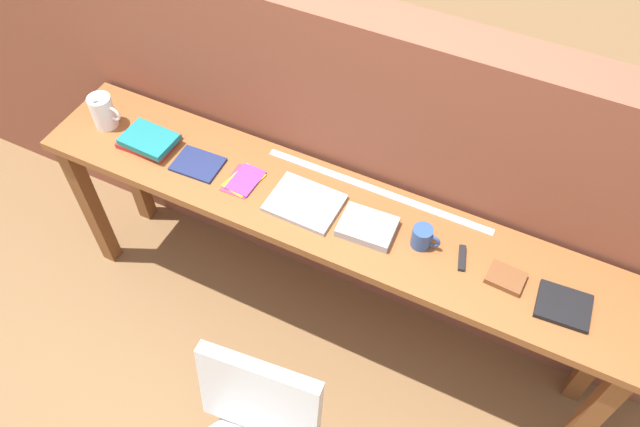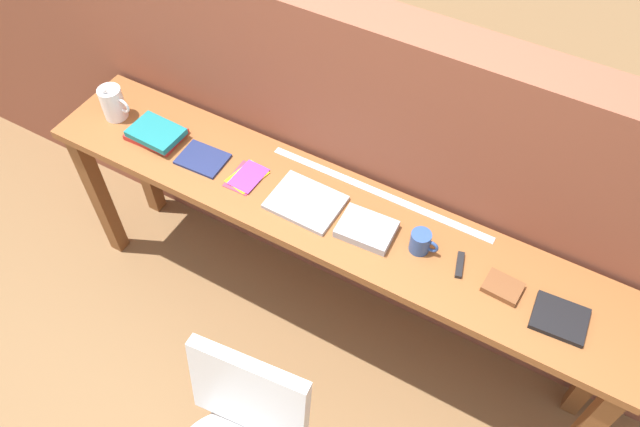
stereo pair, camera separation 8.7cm
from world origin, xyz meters
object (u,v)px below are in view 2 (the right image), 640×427
magazine_cycling (203,159)px  book_repair_rightmost (560,319)px  pitcher_white (113,103)px  pamphlet_pile_colourful (247,177)px  mug (421,242)px  multitool_folded (460,265)px  book_stack_leftmost (156,133)px  book_open_centre (306,202)px  leather_journal_brown (503,287)px

magazine_cycling → book_repair_rightmost: 1.50m
pitcher_white → book_repair_rightmost: size_ratio=1.01×
pamphlet_pile_colourful → book_repair_rightmost: bearing=-0.6°
pitcher_white → mug: size_ratio=1.67×
pitcher_white → multitool_folded: pitcher_white is taller
book_stack_leftmost → book_open_centre: bearing=-0.1°
mug → leather_journal_brown: mug is taller
multitool_folded → mug: bearing=-179.2°
magazine_cycling → mug: (0.97, 0.03, 0.04)m
magazine_cycling → leather_journal_brown: (1.29, 0.02, 0.01)m
book_repair_rightmost → book_stack_leftmost: bearing=175.4°
pitcher_white → multitool_folded: (1.61, 0.00, -0.07)m
book_repair_rightmost → mug: bearing=172.1°
leather_journal_brown → magazine_cycling: bearing=-176.0°
leather_journal_brown → multitool_folded: bearing=177.8°
magazine_cycling → book_repair_rightmost: book_repair_rightmost is taller
book_stack_leftmost → pitcher_white: bearing=175.6°
magazine_cycling → book_repair_rightmost: (1.50, -0.01, 0.00)m
book_stack_leftmost → multitool_folded: (1.37, 0.02, -0.02)m
multitool_folded → leather_journal_brown: (0.17, -0.02, 0.00)m
mug → multitool_folded: 0.16m
pitcher_white → book_repair_rightmost: pitcher_white is taller
pitcher_white → book_open_centre: 0.98m
book_stack_leftmost → book_repair_rightmost: 1.75m
multitool_folded → book_repair_rightmost: book_repair_rightmost is taller
pitcher_white → book_repair_rightmost: (1.99, -0.03, -0.07)m
pamphlet_pile_colourful → multitool_folded: size_ratio=1.59×
pamphlet_pile_colourful → book_repair_rightmost: 1.29m
pitcher_white → book_stack_leftmost: 0.24m
book_stack_leftmost → mug: mug is taller
pamphlet_pile_colourful → mug: size_ratio=1.59×
pitcher_white → mug: bearing=0.1°
book_stack_leftmost → magazine_cycling: bearing=-2.3°
leather_journal_brown → pamphlet_pile_colourful: bearing=-176.3°
pamphlet_pile_colourful → book_open_centre: 0.28m
book_stack_leftmost → book_repair_rightmost: bearing=-0.5°
pamphlet_pile_colourful → mug: 0.76m
mug → book_repair_rightmost: (0.54, -0.04, -0.03)m
pitcher_white → magazine_cycling: (0.49, -0.03, -0.07)m
pamphlet_pile_colourful → leather_journal_brown: leather_journal_brown is taller
book_stack_leftmost → pamphlet_pile_colourful: size_ratio=1.39×
leather_journal_brown → book_repair_rightmost: 0.21m
mug → book_stack_leftmost: bearing=-179.1°
mug → leather_journal_brown: size_ratio=0.85×
pitcher_white → book_repair_rightmost: bearing=-1.0°
pamphlet_pile_colourful → multitool_folded: multitool_folded is taller
multitool_folded → book_repair_rightmost: bearing=-5.8°
multitool_folded → book_repair_rightmost: size_ratio=0.60×
magazine_cycling → pamphlet_pile_colourful: size_ratio=1.12×
magazine_cycling → pitcher_white: bearing=174.1°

